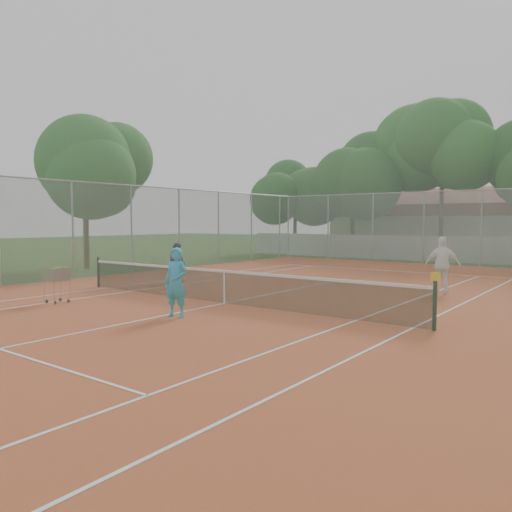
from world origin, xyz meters
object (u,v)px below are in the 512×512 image
Objects in this scene: player_near at (176,282)px; player_far_right at (443,265)px; tennis_net at (225,286)px; player_far_left at (177,262)px; clubhouse at (449,223)px; ball_hopper at (57,284)px.

player_far_right is at bearing 49.62° from player_near.
tennis_net is 7.85× the size of player_far_left.
player_far_left is (-4.78, 2.76, 0.27)m from tennis_net.
ball_hopper is at bearing -93.33° from clubhouse.
clubhouse is (-2.00, 29.00, 1.69)m from tennis_net.
player_far_left is at bearing 3.80° from player_far_right.
ball_hopper reaches higher than tennis_net.
player_far_left is 0.82× the size of player_far_right.
ball_hopper is (-1.85, -31.86, -1.61)m from clubhouse.
tennis_net is 7.27m from player_far_right.
clubhouse is 31.39m from player_near.
player_far_right reaches higher than player_far_left.
clubhouse reaches higher than tennis_net.
clubhouse is 24.10m from player_far_right.
player_near reaches higher than ball_hopper.
player_near is at bearing -85.63° from clubhouse.
player_near is (0.39, -2.27, 0.37)m from tennis_net.
ball_hopper is at bearing -143.37° from tennis_net.
clubhouse is at bearing -85.90° from player_far_left.
player_near is 1.52× the size of ball_hopper.
player_far_right reaches higher than tennis_net.
clubhouse is at bearing 80.34° from player_near.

